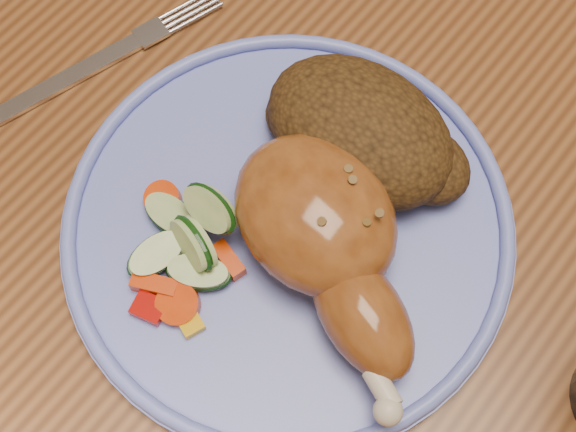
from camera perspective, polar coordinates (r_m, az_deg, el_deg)
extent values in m
plane|color=#502E1B|center=(1.28, 6.01, -10.63)|extent=(4.00, 4.00, 0.00)
cube|color=brown|center=(0.60, 12.78, 4.74)|extent=(0.90, 1.40, 0.04)
cylinder|color=#4C2D16|center=(1.26, 10.44, 9.70)|extent=(0.04, 0.04, 0.41)
cylinder|color=#6B79DC|center=(0.53, 0.00, -0.89)|extent=(0.30, 0.30, 0.01)
torus|color=#6B79DC|center=(0.52, 0.00, -0.43)|extent=(0.30, 0.30, 0.01)
ellipsoid|color=#93501E|center=(0.49, 1.94, 0.13)|extent=(0.14, 0.12, 0.06)
ellipsoid|color=#93501E|center=(0.48, 5.31, -6.93)|extent=(0.10, 0.08, 0.05)
sphere|color=beige|center=(0.47, 7.12, -13.60)|extent=(0.02, 0.02, 0.02)
ellipsoid|color=#432B10|center=(0.53, 5.12, 6.06)|extent=(0.13, 0.10, 0.06)
ellipsoid|color=#432B10|center=(0.53, 9.56, 3.70)|extent=(0.07, 0.05, 0.04)
ellipsoid|color=#432B10|center=(0.55, 1.18, 7.02)|extent=(0.06, 0.05, 0.03)
cube|color=#A50A05|center=(0.51, -9.84, -6.46)|extent=(0.02, 0.02, 0.01)
cube|color=#E5A507|center=(0.50, -7.00, -7.50)|extent=(0.02, 0.02, 0.01)
cube|color=#E93C07|center=(0.51, -4.25, -3.14)|extent=(0.03, 0.02, 0.01)
cylinder|color=#E93C07|center=(0.51, -7.83, -6.24)|extent=(0.03, 0.03, 0.01)
cylinder|color=#E93C07|center=(0.53, -8.90, 1.19)|extent=(0.02, 0.03, 0.01)
cube|color=#E93C07|center=(0.51, -9.46, -4.88)|extent=(0.03, 0.02, 0.01)
cylinder|color=#BCCF86|center=(0.52, -8.27, 0.03)|extent=(0.04, 0.04, 0.02)
cylinder|color=#BCCF86|center=(0.51, -6.37, -4.02)|extent=(0.05, 0.05, 0.02)
cylinder|color=#BCCF86|center=(0.50, -6.73, -1.93)|extent=(0.04, 0.03, 0.04)
cylinder|color=#BCCF86|center=(0.51, -9.33, -2.70)|extent=(0.05, 0.05, 0.02)
cylinder|color=#BCCF86|center=(0.50, -5.55, 0.54)|extent=(0.04, 0.04, 0.04)
cube|color=silver|center=(0.61, -15.41, 9.38)|extent=(0.05, 0.12, 0.00)
cube|color=silver|center=(0.62, -9.72, 12.72)|extent=(0.04, 0.07, 0.00)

